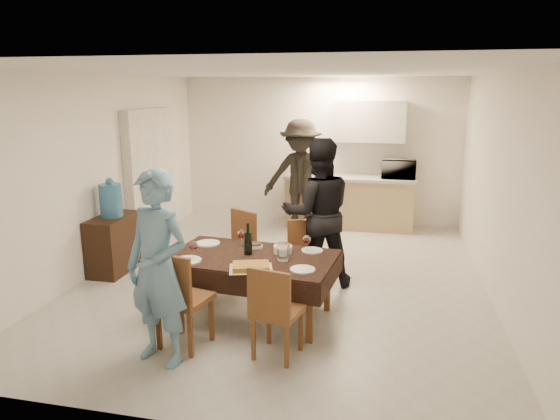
{
  "coord_description": "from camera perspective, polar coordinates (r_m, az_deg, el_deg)",
  "views": [
    {
      "loc": [
        1.25,
        -5.96,
        2.4
      ],
      "look_at": [
        0.01,
        -0.3,
        0.98
      ],
      "focal_mm": 32.0,
      "sensor_mm": 36.0,
      "label": 1
    }
  ],
  "objects": [
    {
      "name": "plate_near_right",
      "position": [
        4.89,
        2.6,
        -6.8
      ],
      "size": [
        0.25,
        0.25,
        0.01
      ],
      "primitive_type": "cylinder",
      "color": "white",
      "rests_on": "dining_table"
    },
    {
      "name": "wall_front",
      "position": [
        3.4,
        -9.99,
        -5.38
      ],
      "size": [
        5.0,
        0.02,
        2.6
      ],
      "primitive_type": "cube",
      "color": "white",
      "rests_on": "floor"
    },
    {
      "name": "chair_far_right",
      "position": [
        5.87,
        2.76,
        -4.91
      ],
      "size": [
        0.49,
        0.5,
        0.47
      ],
      "rotation": [
        0.0,
        0.0,
        3.44
      ],
      "color": "brown",
      "rests_on": "floor"
    },
    {
      "name": "floor",
      "position": [
        6.55,
        0.51,
        -7.78
      ],
      "size": [
        5.0,
        6.0,
        0.02
      ],
      "primitive_type": "cube",
      "color": "#B4B4AF",
      "rests_on": "ground"
    },
    {
      "name": "upper_cabinet",
      "position": [
        8.8,
        10.25,
        9.94
      ],
      "size": [
        1.2,
        0.34,
        0.7
      ],
      "primitive_type": "cube",
      "color": "silver",
      "rests_on": "wall_back"
    },
    {
      "name": "plate_far_left",
      "position": [
        5.74,
        -8.25,
        -3.78
      ],
      "size": [
        0.27,
        0.27,
        0.02
      ],
      "primitive_type": "cylinder",
      "color": "white",
      "rests_on": "dining_table"
    },
    {
      "name": "wine_glass_b",
      "position": [
        5.38,
        3.09,
        -3.86
      ],
      "size": [
        0.09,
        0.09,
        0.19
      ],
      "primitive_type": null,
      "color": "white",
      "rests_on": "dining_table"
    },
    {
      "name": "wall_right",
      "position": [
        6.19,
        23.84,
        2.31
      ],
      "size": [
        0.02,
        6.0,
        2.6
      ],
      "primitive_type": "cube",
      "color": "white",
      "rests_on": "floor"
    },
    {
      "name": "dining_table",
      "position": [
        5.3,
        -3.27,
        -5.59
      ],
      "size": [
        1.83,
        1.18,
        0.68
      ],
      "rotation": [
        0.0,
        0.0,
        -0.1
      ],
      "color": "black",
      "rests_on": "floor"
    },
    {
      "name": "salad_bowl",
      "position": [
        5.38,
        0.33,
        -4.5
      ],
      "size": [
        0.2,
        0.2,
        0.08
      ],
      "primitive_type": "cylinder",
      "color": "white",
      "rests_on": "dining_table"
    },
    {
      "name": "wall_back",
      "position": [
        9.11,
        4.45,
        6.76
      ],
      "size": [
        5.0,
        0.02,
        2.6
      ],
      "primitive_type": "cube",
      "color": "white",
      "rests_on": "floor"
    },
    {
      "name": "person_near",
      "position": [
        4.49,
        -13.79,
        -6.53
      ],
      "size": [
        0.73,
        0.58,
        1.75
      ],
      "primitive_type": "imported",
      "rotation": [
        0.0,
        0.0,
        -0.28
      ],
      "color": "#618DB0",
      "rests_on": "floor"
    },
    {
      "name": "savoury_tart",
      "position": [
        4.92,
        -3.35,
        -6.47
      ],
      "size": [
        0.49,
        0.42,
        0.05
      ],
      "primitive_type": "cube",
      "rotation": [
        0.0,
        0.0,
        0.29
      ],
      "color": "#A87C31",
      "rests_on": "dining_table"
    },
    {
      "name": "person_far",
      "position": [
        6.11,
        4.34,
        -0.36
      ],
      "size": [
        1.07,
        0.95,
        1.84
      ],
      "primitive_type": "imported",
      "rotation": [
        0.0,
        0.0,
        3.47
      ],
      "color": "black",
      "rests_on": "floor"
    },
    {
      "name": "stub_partition",
      "position": [
        8.16,
        -14.57,
        3.77
      ],
      "size": [
        0.15,
        1.4,
        2.1
      ],
      "primitive_type": "cube",
      "color": "white",
      "rests_on": "floor"
    },
    {
      "name": "water_jug",
      "position": [
        6.89,
        -18.76,
        1.05
      ],
      "size": [
        0.29,
        0.29,
        0.43
      ],
      "primitive_type": "cylinder",
      "color": "teal",
      "rests_on": "console"
    },
    {
      "name": "mushroom_dish",
      "position": [
        5.56,
        -3.0,
        -4.16
      ],
      "size": [
        0.18,
        0.18,
        0.03
      ],
      "primitive_type": "cylinder",
      "color": "white",
      "rests_on": "dining_table"
    },
    {
      "name": "plate_near_left",
      "position": [
        5.22,
        -10.56,
        -5.69
      ],
      "size": [
        0.29,
        0.29,
        0.02
      ],
      "primitive_type": "cylinder",
      "color": "white",
      "rests_on": "dining_table"
    },
    {
      "name": "chair_near_left",
      "position": [
        4.73,
        -11.37,
        -9.05
      ],
      "size": [
        0.52,
        0.53,
        0.52
      ],
      "rotation": [
        0.0,
        0.0,
        -0.21
      ],
      "color": "brown",
      "rests_on": "floor"
    },
    {
      "name": "plate_far_right",
      "position": [
        5.45,
        3.69,
        -4.64
      ],
      "size": [
        0.24,
        0.24,
        0.01
      ],
      "primitive_type": "cylinder",
      "color": "white",
      "rests_on": "dining_table"
    },
    {
      "name": "console",
      "position": [
        7.04,
        -18.39,
        -3.68
      ],
      "size": [
        0.41,
        0.82,
        0.76
      ],
      "primitive_type": "cube",
      "color": "black",
      "rests_on": "floor"
    },
    {
      "name": "ceiling",
      "position": [
        6.09,
        0.56,
        15.61
      ],
      "size": [
        5.0,
        6.0,
        0.02
      ],
      "primitive_type": "cube",
      "color": "white",
      "rests_on": "wall_back"
    },
    {
      "name": "wine_bottle",
      "position": [
        5.3,
        -3.68,
        -3.29
      ],
      "size": [
        0.09,
        0.09,
        0.35
      ],
      "primitive_type": null,
      "color": "black",
      "rests_on": "dining_table"
    },
    {
      "name": "microwave",
      "position": [
        8.74,
        13.4,
        4.59
      ],
      "size": [
        0.57,
        0.39,
        0.32
      ],
      "primitive_type": "imported",
      "rotation": [
        0.0,
        0.0,
        3.14
      ],
      "color": "silver",
      "rests_on": "kitchen_worktop"
    },
    {
      "name": "chair_near_right",
      "position": [
        4.49,
        -0.53,
        -10.7
      ],
      "size": [
        0.48,
        0.48,
        0.48
      ],
      "rotation": [
        0.0,
        0.0,
        -0.21
      ],
      "color": "brown",
      "rests_on": "floor"
    },
    {
      "name": "kitchen_worktop",
      "position": [
        8.8,
        7.98,
        3.68
      ],
      "size": [
        2.24,
        0.64,
        0.05
      ],
      "primitive_type": "cube",
      "color": "#B6B5B0",
      "rests_on": "kitchen_base_cabinet"
    },
    {
      "name": "wine_glass_a",
      "position": [
        5.21,
        -9.89,
        -4.57
      ],
      "size": [
        0.09,
        0.09,
        0.21
      ],
      "primitive_type": null,
      "color": "white",
      "rests_on": "dining_table"
    },
    {
      "name": "chair_far_left",
      "position": [
        6.05,
        -5.69,
        -3.92
      ],
      "size": [
        0.58,
        0.6,
        0.51
      ],
      "rotation": [
        0.0,
        0.0,
        2.63
      ],
      "color": "brown",
      "rests_on": "floor"
    },
    {
      "name": "person_kitchen",
      "position": [
        8.44,
        2.32,
        3.86
      ],
      "size": [
        1.23,
        0.71,
        1.91
      ],
      "primitive_type": "imported",
      "color": "black",
      "rests_on": "floor"
    },
    {
      "name": "water_pitcher",
      "position": [
        5.14,
        0.34,
        -4.77
      ],
      "size": [
        0.12,
        0.12,
        0.18
      ],
      "primitive_type": "cylinder",
      "color": "white",
      "rests_on": "dining_table"
    },
    {
      "name": "wall_left",
      "position": [
        7.13,
        -19.59,
        4.06
      ],
      "size": [
        0.02,
        6.0,
        2.6
      ],
      "primitive_type": "cube",
      "color": "white",
      "rests_on": "floor"
    },
    {
      "name": "wine_glass_c",
      "position": [
        5.59,
        -4.44,
        -3.17
      ],
      "size": [
        0.09,
        0.09,
        0.2
      ],
      "primitive_type": null,
      "color": "white",
      "rests_on": "dining_table"
    },
    {
      "name": "kitchen_base_cabinet",
      "position": [
        8.89,
        7.89,
        0.79
      ],
      "size": [
        2.2,
        0.6,
        0.86
      ],
      "primitive_type": "cube",
      "color": "tan",
      "rests_on": "floor"
    }
  ]
}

